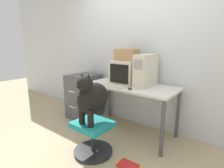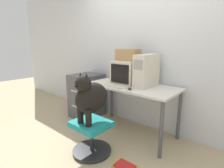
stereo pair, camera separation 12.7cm
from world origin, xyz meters
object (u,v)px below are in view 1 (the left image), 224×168
at_px(dog, 92,97).
at_px(cardboard_box, 127,55).
at_px(keyboard, 114,86).
at_px(office_chair, 93,137).
at_px(filing_cabinet, 84,96).
at_px(book_stack_floor, 128,165).
at_px(crt_monitor, 126,72).
at_px(pc_tower, 146,70).

distance_m(dog, cardboard_box, 0.98).
relative_size(keyboard, office_chair, 0.81).
bearing_deg(filing_cabinet, book_stack_floor, -26.44).
bearing_deg(book_stack_floor, filing_cabinet, 153.56).
height_order(crt_monitor, pc_tower, pc_tower).
relative_size(crt_monitor, pc_tower, 0.86).
distance_m(office_chair, book_stack_floor, 0.55).
height_order(crt_monitor, office_chair, crt_monitor).
distance_m(crt_monitor, filing_cabinet, 1.06).
xyz_separation_m(crt_monitor, pc_tower, (0.34, 0.00, 0.06)).
bearing_deg(pc_tower, office_chair, -107.99).
bearing_deg(crt_monitor, office_chair, -85.83).
bearing_deg(keyboard, pc_tower, 43.14).
xyz_separation_m(pc_tower, office_chair, (-0.28, -0.85, -0.78)).
distance_m(crt_monitor, office_chair, 1.12).
xyz_separation_m(pc_tower, filing_cabinet, (-1.25, -0.07, -0.59)).
bearing_deg(office_chair, crt_monitor, 94.17).
relative_size(dog, filing_cabinet, 0.76).
bearing_deg(crt_monitor, dog, -85.84).
distance_m(pc_tower, dog, 0.93).
xyz_separation_m(keyboard, dog, (0.07, -0.53, -0.03)).
height_order(dog, book_stack_floor, dog).
bearing_deg(filing_cabinet, cardboard_box, 4.82).
distance_m(keyboard, office_chair, 0.77).
height_order(keyboard, office_chair, keyboard).
xyz_separation_m(office_chair, filing_cabinet, (-0.97, 0.78, 0.18)).
bearing_deg(office_chair, filing_cabinet, 141.27).
height_order(office_chair, filing_cabinet, filing_cabinet).
bearing_deg(filing_cabinet, crt_monitor, 4.58).
relative_size(crt_monitor, filing_cabinet, 0.51).
distance_m(pc_tower, keyboard, 0.52).
height_order(keyboard, filing_cabinet, filing_cabinet).
distance_m(office_chair, cardboard_box, 1.31).
height_order(pc_tower, cardboard_box, cardboard_box).
relative_size(dog, cardboard_box, 1.79).
xyz_separation_m(filing_cabinet, cardboard_box, (0.91, 0.08, 0.81)).
distance_m(dog, book_stack_floor, 0.90).
relative_size(office_chair, book_stack_floor, 1.85).
bearing_deg(cardboard_box, keyboard, -90.62).
distance_m(crt_monitor, book_stack_floor, 1.36).
height_order(cardboard_box, book_stack_floor, cardboard_box).
bearing_deg(dog, office_chair, 90.00).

